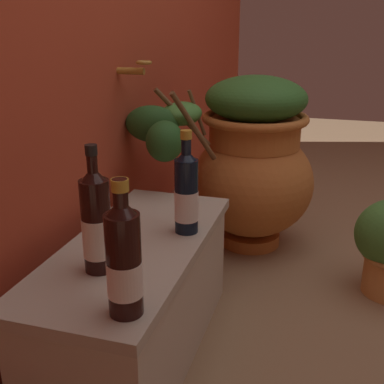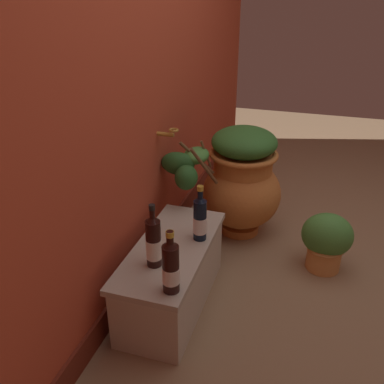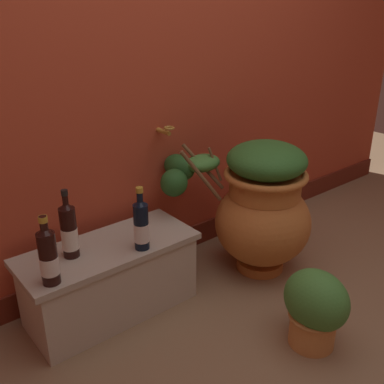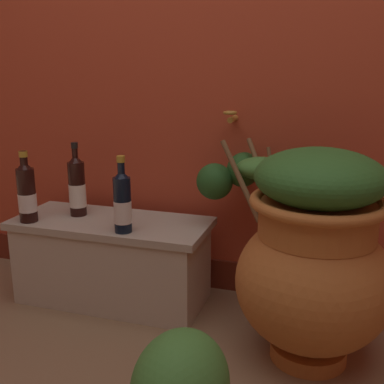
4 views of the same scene
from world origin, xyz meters
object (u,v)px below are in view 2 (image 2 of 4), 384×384
(wine_bottle_middle, at_px, (171,266))
(potted_shrub, at_px, (326,241))
(wine_bottle_right, at_px, (200,218))
(wine_bottle_left, at_px, (153,241))
(terracotta_urn, at_px, (240,181))

(wine_bottle_middle, xyz_separation_m, potted_shrub, (0.89, -0.64, -0.30))
(wine_bottle_middle, bearing_deg, wine_bottle_right, -0.02)
(wine_bottle_left, xyz_separation_m, wine_bottle_right, (0.28, -0.14, -0.01))
(terracotta_urn, height_order, wine_bottle_left, terracotta_urn)
(terracotta_urn, distance_m, potted_shrub, 0.67)
(wine_bottle_middle, height_order, wine_bottle_right, wine_bottle_right)
(terracotta_urn, relative_size, wine_bottle_right, 2.47)
(potted_shrub, bearing_deg, wine_bottle_left, 133.24)
(potted_shrub, bearing_deg, wine_bottle_middle, 144.09)
(wine_bottle_left, bearing_deg, wine_bottle_middle, -137.53)
(terracotta_urn, bearing_deg, wine_bottle_right, 175.11)
(terracotta_urn, distance_m, wine_bottle_left, 1.02)
(wine_bottle_middle, bearing_deg, potted_shrub, -35.91)
(wine_bottle_left, xyz_separation_m, potted_shrub, (0.74, -0.78, -0.30))
(wine_bottle_left, relative_size, wine_bottle_right, 1.06)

